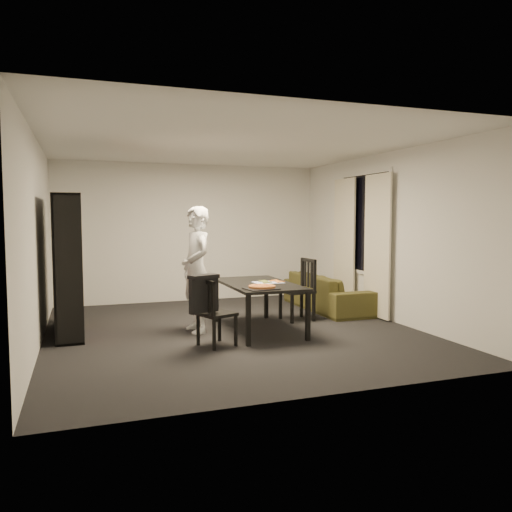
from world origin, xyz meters
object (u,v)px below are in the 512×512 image
object	(u,v)px
bookshelf	(69,265)
chair_right	(302,285)
chair_left	(211,308)
pepperoni_pizza	(262,286)
sofa	(328,292)
dining_table	(258,287)
baking_tray	(261,289)
person	(196,269)

from	to	relation	value
bookshelf	chair_right	bearing A→B (deg)	-3.86
chair_left	bookshelf	bearing A→B (deg)	28.92
pepperoni_pizza	sofa	xyz separation A→B (m)	(1.84, 1.68, -0.40)
pepperoni_pizza	dining_table	bearing A→B (deg)	75.38
bookshelf	baking_tray	xyz separation A→B (m)	(2.33, -1.29, -0.27)
person	pepperoni_pizza	xyz separation A→B (m)	(0.70, -0.75, -0.17)
person	sofa	size ratio (longest dim) A/B	0.84
bookshelf	sofa	distance (m)	4.28
dining_table	pepperoni_pizza	world-z (taller)	pepperoni_pizza
baking_tray	chair_left	bearing A→B (deg)	-175.20
dining_table	chair_right	distance (m)	1.02
chair_right	pepperoni_pizza	distance (m)	1.45
person	sofa	distance (m)	2.77
chair_left	pepperoni_pizza	world-z (taller)	chair_left
chair_left	person	xyz separation A→B (m)	(0.01, 0.86, 0.40)
chair_left	sofa	bearing A→B (deg)	-76.77
bookshelf	dining_table	size ratio (longest dim) A/B	1.17
bookshelf	sofa	world-z (taller)	bookshelf
chair_left	person	size ratio (longest dim) A/B	0.48
chair_right	baking_tray	world-z (taller)	chair_right
dining_table	chair_right	bearing A→B (deg)	28.12
bookshelf	dining_table	xyz separation A→B (m)	(2.50, -0.71, -0.33)
chair_left	chair_right	size ratio (longest dim) A/B	0.88
person	pepperoni_pizza	distance (m)	1.04
person	chair_left	bearing A→B (deg)	-7.93
sofa	baking_tray	bearing A→B (deg)	132.88
pepperoni_pizza	chair_right	bearing A→B (deg)	44.22
chair_right	sofa	world-z (taller)	chair_right
bookshelf	chair_right	world-z (taller)	bookshelf
chair_left	pepperoni_pizza	bearing A→B (deg)	-102.87
person	sofa	xyz separation A→B (m)	(2.54, 0.94, -0.57)
sofa	bookshelf	bearing A→B (deg)	96.05
bookshelf	chair_right	xyz separation A→B (m)	(3.40, -0.23, -0.41)
chair_right	baking_tray	bearing A→B (deg)	-50.19
bookshelf	chair_left	xyz separation A→B (m)	(1.66, -1.35, -0.47)
person	pepperoni_pizza	world-z (taller)	person
bookshelf	chair_left	bearing A→B (deg)	-39.12
baking_tray	pepperoni_pizza	size ratio (longest dim) A/B	1.14
pepperoni_pizza	chair_left	bearing A→B (deg)	-170.90
dining_table	sofa	size ratio (longest dim) A/B	0.79
dining_table	sofa	distance (m)	2.08
chair_left	pepperoni_pizza	size ratio (longest dim) A/B	2.40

